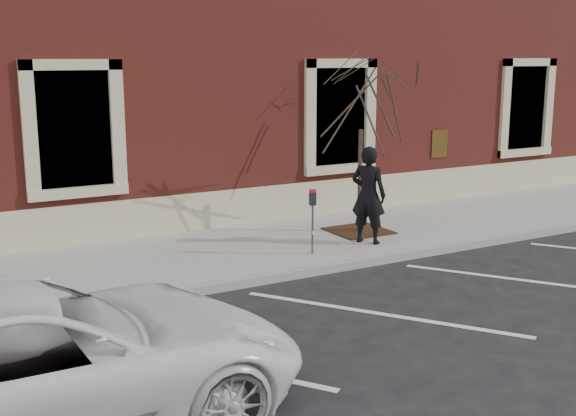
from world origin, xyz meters
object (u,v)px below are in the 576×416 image
sapling (361,101)px  white_truck (30,364)px  parking_meter (313,209)px  man (368,195)px

sapling → white_truck: bearing=-146.0°
parking_meter → sapling: bearing=53.6°
man → parking_meter: 1.41m
white_truck → parking_meter: bearing=-56.8°
man → sapling: size_ratio=0.49×
man → sapling: bearing=-58.3°
sapling → white_truck: sapling is taller
man → white_truck: bearing=86.8°
parking_meter → man: bearing=31.2°
parking_meter → sapling: size_ratio=0.31×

